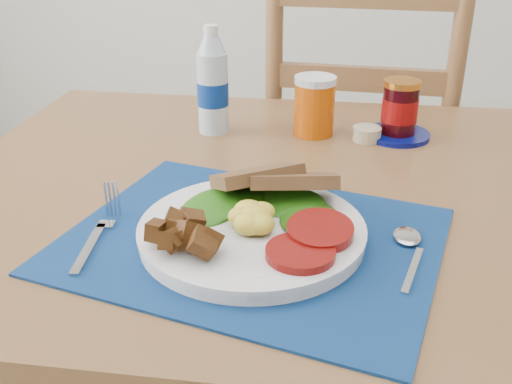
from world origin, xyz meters
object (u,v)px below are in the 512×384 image
at_px(chair_far, 359,130).
at_px(jam_on_saucer, 399,112).
at_px(juice_glass, 314,107).
at_px(breakfast_plate, 247,226).
at_px(water_bottle, 213,86).

relative_size(chair_far, jam_on_saucer, 10.11).
height_order(chair_far, jam_on_saucer, chair_far).
bearing_deg(juice_glass, jam_on_saucer, 1.72).
bearing_deg(breakfast_plate, chair_far, 55.03).
height_order(breakfast_plate, water_bottle, water_bottle).
bearing_deg(breakfast_plate, juice_glass, 58.02).
xyz_separation_m(breakfast_plate, jam_on_saucer, (0.23, 0.43, 0.02)).
height_order(chair_far, breakfast_plate, chair_far).
bearing_deg(water_bottle, juice_glass, 3.71).
height_order(water_bottle, jam_on_saucer, water_bottle).
distance_m(breakfast_plate, water_bottle, 0.44).
distance_m(chair_far, breakfast_plate, 0.84).
height_order(chair_far, water_bottle, chair_far).
relative_size(juice_glass, jam_on_saucer, 0.86).
relative_size(water_bottle, jam_on_saucer, 1.66).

